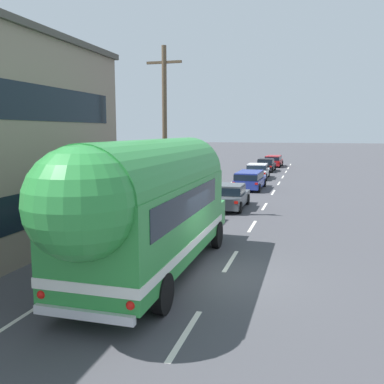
% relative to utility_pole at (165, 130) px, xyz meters
% --- Properties ---
extents(ground_plane, '(300.00, 300.00, 0.00)m').
position_rel_utility_pole_xyz_m(ground_plane, '(4.62, -8.01, -4.42)').
color(ground_plane, '#424247').
extents(lane_markings, '(4.10, 80.00, 0.01)m').
position_rel_utility_pole_xyz_m(lane_markings, '(1.83, 4.92, -4.42)').
color(lane_markings, silver).
rests_on(lane_markings, ground).
extents(utility_pole, '(1.80, 0.24, 8.50)m').
position_rel_utility_pole_xyz_m(utility_pole, '(0.00, 0.00, 0.00)').
color(utility_pole, brown).
rests_on(utility_pole, ground).
extents(painted_bus, '(2.61, 10.56, 4.12)m').
position_rel_utility_pole_xyz_m(painted_bus, '(2.64, -8.96, -2.12)').
color(painted_bus, '#2D8C3D').
rests_on(painted_bus, ground).
extents(car_lead, '(1.88, 4.28, 1.37)m').
position_rel_utility_pole_xyz_m(car_lead, '(2.72, 3.20, -3.70)').
color(car_lead, '#474C51').
rests_on(car_lead, ground).
extents(car_second, '(2.06, 4.77, 1.37)m').
position_rel_utility_pole_xyz_m(car_second, '(2.75, 11.36, -3.62)').
color(car_second, navy).
rests_on(car_second, ground).
extents(car_third, '(2.08, 4.57, 1.37)m').
position_rel_utility_pole_xyz_m(car_third, '(2.42, 18.88, -3.68)').
color(car_third, white).
rests_on(car_third, ground).
extents(car_fourth, '(1.95, 4.29, 1.37)m').
position_rel_utility_pole_xyz_m(car_fourth, '(2.45, 26.18, -3.70)').
color(car_fourth, black).
rests_on(car_fourth, ground).
extents(car_fifth, '(2.09, 4.83, 1.37)m').
position_rel_utility_pole_xyz_m(car_fifth, '(2.73, 32.58, -3.63)').
color(car_fifth, '#A5191E').
rests_on(car_fifth, ground).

